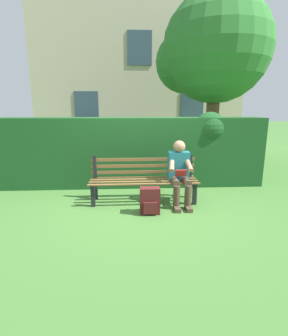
{
  "coord_description": "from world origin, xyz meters",
  "views": [
    {
      "loc": [
        0.25,
        4.58,
        1.72
      ],
      "look_at": [
        0.0,
        0.1,
        0.67
      ],
      "focal_mm": 27.45,
      "sensor_mm": 36.0,
      "label": 1
    }
  ],
  "objects_px": {
    "park_bench": "(143,178)",
    "person_seated": "(180,171)",
    "backpack": "(150,201)",
    "tree": "(211,52)"
  },
  "relations": [
    {
      "from": "park_bench",
      "to": "person_seated",
      "type": "relative_size",
      "value": 1.73
    },
    {
      "from": "park_bench",
      "to": "backpack",
      "type": "distance_m",
      "value": 0.69
    },
    {
      "from": "tree",
      "to": "backpack",
      "type": "xyz_separation_m",
      "value": [
        1.9,
        3.33,
        -2.99
      ]
    },
    {
      "from": "park_bench",
      "to": "backpack",
      "type": "xyz_separation_m",
      "value": [
        -0.07,
        0.65,
        -0.22
      ]
    },
    {
      "from": "park_bench",
      "to": "person_seated",
      "type": "bearing_deg",
      "value": 164.02
    },
    {
      "from": "person_seated",
      "to": "backpack",
      "type": "distance_m",
      "value": 0.84
    },
    {
      "from": "tree",
      "to": "backpack",
      "type": "bearing_deg",
      "value": 60.37
    },
    {
      "from": "person_seated",
      "to": "tree",
      "type": "relative_size",
      "value": 0.24
    },
    {
      "from": "person_seated",
      "to": "tree",
      "type": "bearing_deg",
      "value": -114.72
    },
    {
      "from": "park_bench",
      "to": "backpack",
      "type": "height_order",
      "value": "park_bench"
    }
  ]
}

